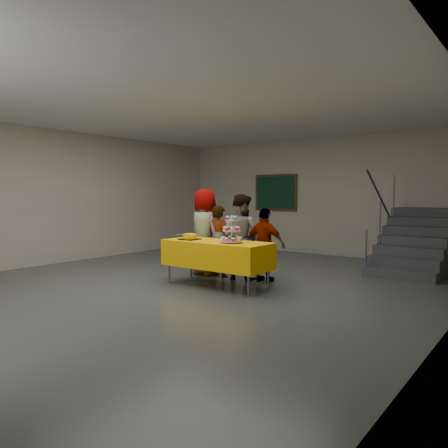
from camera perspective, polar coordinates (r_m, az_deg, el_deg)
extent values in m
plane|color=#4C514C|center=(7.56, -4.53, -8.03)|extent=(10.00, 10.00, 0.00)
cube|color=#B2A98F|center=(11.61, 12.08, 3.55)|extent=(8.00, 0.04, 3.00)
cube|color=#B2A98F|center=(10.49, -21.17, 3.33)|extent=(0.04, 10.00, 3.00)
cube|color=silver|center=(7.53, -4.66, 14.91)|extent=(8.00, 10.00, 0.04)
cube|color=#999999|center=(11.69, 11.94, -3.53)|extent=(7.90, 0.03, 0.12)
cylinder|color=#595960|center=(7.76, -7.17, -4.99)|extent=(0.04, 0.04, 0.73)
cylinder|color=#595960|center=(6.71, 3.21, -6.38)|extent=(0.04, 0.04, 0.73)
cylinder|color=#595960|center=(8.18, -4.33, -4.51)|extent=(0.04, 0.04, 0.73)
cylinder|color=#595960|center=(7.20, 5.80, -5.69)|extent=(0.04, 0.04, 0.73)
cube|color=#595960|center=(7.38, -0.94, -2.49)|extent=(1.80, 0.70, 0.02)
cube|color=#FFAB05|center=(7.40, -0.94, -3.95)|extent=(1.88, 0.78, 0.44)
cylinder|color=silver|center=(7.13, 0.99, -2.44)|extent=(0.18, 0.18, 0.01)
cylinder|color=silver|center=(7.11, 0.99, -0.79)|extent=(0.02, 0.02, 0.42)
cylinder|color=silver|center=(7.12, 0.99, -2.24)|extent=(0.38, 0.38, 0.01)
cylinder|color=silver|center=(7.11, 0.99, -0.88)|extent=(0.30, 0.30, 0.01)
cylinder|color=silver|center=(7.09, 0.99, 0.49)|extent=(0.22, 0.22, 0.01)
cube|color=black|center=(7.64, -4.49, -1.98)|extent=(0.30, 0.30, 0.02)
cylinder|color=#FFC600|center=(7.64, -4.49, -1.65)|extent=(0.25, 0.25, 0.07)
ellipsoid|color=#FFC600|center=(7.64, -4.50, -1.39)|extent=(0.25, 0.25, 0.05)
ellipsoid|color=white|center=(7.58, -4.42, -1.30)|extent=(0.08, 0.08, 0.02)
cube|color=silver|center=(7.55, -5.27, -1.33)|extent=(0.30, 0.16, 0.04)
imported|color=slate|center=(8.50, -2.55, -1.01)|extent=(0.93, 0.75, 1.66)
imported|color=#5C5D65|center=(8.27, -0.67, -2.23)|extent=(0.51, 0.35, 1.35)
imported|color=slate|center=(7.97, 2.18, -1.71)|extent=(0.77, 0.61, 1.56)
imported|color=slate|center=(7.78, 5.36, -2.76)|extent=(0.79, 0.37, 1.32)
cube|color=#424447|center=(8.69, 21.89, -6.12)|extent=(1.30, 0.30, 0.18)
cube|color=#424447|center=(8.96, 22.41, -5.25)|extent=(1.30, 0.30, 0.36)
cube|color=#424447|center=(9.23, 22.90, -4.43)|extent=(1.30, 0.30, 0.54)
cube|color=#424447|center=(9.51, 23.37, -3.66)|extent=(1.30, 0.30, 0.72)
cube|color=#424447|center=(9.79, 23.80, -2.93)|extent=(1.30, 0.30, 0.90)
cube|color=#424447|center=(10.07, 24.21, -2.25)|extent=(1.30, 0.30, 1.08)
cube|color=#424447|center=(10.35, 24.59, -1.59)|extent=(1.30, 0.30, 1.26)
cube|color=#424447|center=(10.65, 24.95, -1.46)|extent=(1.30, 0.30, 1.26)
cylinder|color=#595960|center=(8.76, 18.07, -3.57)|extent=(0.04, 0.04, 0.90)
cylinder|color=#595960|center=(9.47, 19.73, 0.23)|extent=(0.04, 0.04, 0.90)
cylinder|color=#595960|center=(10.31, 21.30, 3.48)|extent=(0.04, 0.04, 0.90)
cylinder|color=#595960|center=(9.50, 19.88, 2.95)|extent=(0.04, 1.85, 1.20)
cube|color=#472B16|center=(12.16, 6.78, 4.10)|extent=(1.30, 0.04, 1.00)
cube|color=#11371D|center=(12.13, 6.72, 4.10)|extent=(1.18, 0.02, 0.88)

